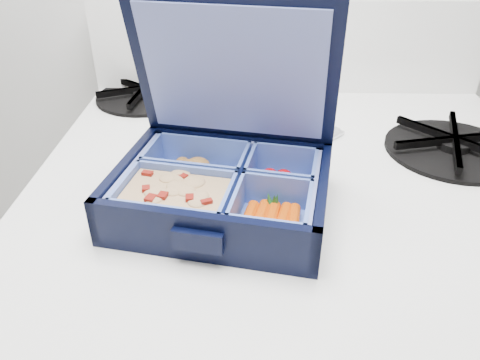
# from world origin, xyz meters

# --- Properties ---
(bento_box) EXTENTS (0.25, 0.21, 0.05)m
(bento_box) POSITION_xyz_m (-0.24, 1.56, 1.02)
(bento_box) COLOR black
(bento_box) RESTS_ON stove
(burner_grate) EXTENTS (0.22, 0.22, 0.03)m
(burner_grate) POSITION_xyz_m (0.07, 1.70, 1.01)
(burner_grate) COLOR black
(burner_grate) RESTS_ON stove
(burner_grate_rear) EXTENTS (0.22, 0.22, 0.02)m
(burner_grate_rear) POSITION_xyz_m (-0.39, 1.88, 1.00)
(burner_grate_rear) COLOR black
(burner_grate_rear) RESTS_ON stove
(fork) EXTENTS (0.15, 0.16, 0.01)m
(fork) POSITION_xyz_m (-0.15, 1.68, 1.00)
(fork) COLOR silver
(fork) RESTS_ON stove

